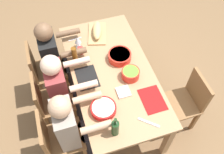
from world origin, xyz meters
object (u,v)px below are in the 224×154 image
at_px(diner_near_right, 71,125).
at_px(serving_bowl_salad, 130,73).
at_px(chair_near_left, 43,69).
at_px(diner_near_left, 54,55).
at_px(beer_bottle, 75,55).
at_px(serving_bowl_greens, 120,56).
at_px(serving_bowl_pasta, 103,109).
at_px(chair_far_right, 187,100).
at_px(wine_glass, 78,40).
at_px(chair_near_center, 49,100).
at_px(cutting_board, 97,34).
at_px(cup_near_left, 81,50).
at_px(diner_near_center, 62,86).
at_px(dining_table, 112,76).
at_px(napkin_stack, 123,92).
at_px(wine_bottle, 115,128).
at_px(bread_loaf, 97,30).
at_px(chair_near_right, 57,138).

relative_size(diner_near_right, serving_bowl_salad, 5.98).
distance_m(chair_near_left, diner_near_right, 1.01).
xyz_separation_m(diner_near_left, beer_bottle, (0.21, 0.23, 0.15)).
relative_size(serving_bowl_greens, serving_bowl_pasta, 1.04).
height_order(chair_far_right, wine_glass, wine_glass).
height_order(chair_near_center, cutting_board, chair_near_center).
xyz_separation_m(serving_bowl_pasta, cup_near_left, (-0.84, -0.04, 0.00)).
distance_m(chair_far_right, serving_bowl_greens, 0.95).
distance_m(serving_bowl_pasta, beer_bottle, 0.74).
xyz_separation_m(chair_near_left, diner_near_left, (-0.00, 0.18, 0.21)).
relative_size(diner_near_center, diner_near_right, 1.00).
height_order(beer_bottle, wine_glass, beer_bottle).
distance_m(chair_near_center, serving_bowl_pasta, 0.77).
relative_size(serving_bowl_salad, serving_bowl_pasta, 0.76).
height_order(dining_table, napkin_stack, napkin_stack).
relative_size(wine_glass, napkin_stack, 1.19).
xyz_separation_m(chair_near_center, serving_bowl_salad, (0.13, 0.95, 0.32)).
bearing_deg(chair_far_right, diner_near_center, -109.59).
distance_m(dining_table, serving_bowl_salad, 0.26).
relative_size(wine_bottle, napkin_stack, 2.07).
relative_size(diner_near_center, bread_loaf, 3.75).
distance_m(diner_near_center, wine_glass, 0.60).
xyz_separation_m(diner_near_right, cutting_board, (-1.12, 0.59, 0.05)).
height_order(chair_far_right, serving_bowl_greens, chair_far_right).
bearing_deg(serving_bowl_pasta, diner_near_center, -141.72).
distance_m(dining_table, chair_near_left, 0.93).
bearing_deg(cutting_board, serving_bowl_salad, 12.90).
relative_size(chair_near_right, wine_bottle, 2.93).
bearing_deg(chair_near_center, cutting_board, 129.24).
height_order(serving_bowl_greens, serving_bowl_salad, serving_bowl_salad).
bearing_deg(chair_far_right, chair_near_center, -107.42).
distance_m(chair_far_right, diner_near_right, 1.39).
distance_m(diner_near_left, diner_near_center, 0.49).
xyz_separation_m(chair_near_center, serving_bowl_pasta, (0.45, 0.54, 0.30)).
bearing_deg(diner_near_center, napkin_stack, 63.53).
bearing_deg(serving_bowl_salad, diner_near_left, -128.96).
relative_size(serving_bowl_salad, cup_near_left, 2.28).
relative_size(beer_bottle, cup_near_left, 2.50).
distance_m(chair_near_right, cutting_board, 1.39).
bearing_deg(chair_near_center, diner_near_right, 20.65).
xyz_separation_m(chair_near_center, bread_loaf, (-0.63, 0.77, 0.32)).
distance_m(chair_far_right, cup_near_left, 1.40).
bearing_deg(chair_near_left, diner_near_right, 10.67).
distance_m(diner_near_left, bread_loaf, 0.62).
xyz_separation_m(diner_near_left, diner_near_center, (0.49, 0.00, 0.00)).
height_order(diner_near_left, cup_near_left, diner_near_left).
bearing_deg(bread_loaf, napkin_stack, 1.96).
bearing_deg(bread_loaf, serving_bowl_salad, 12.90).
height_order(diner_near_right, wine_bottle, diner_near_right).
height_order(dining_table, cup_near_left, cup_near_left).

